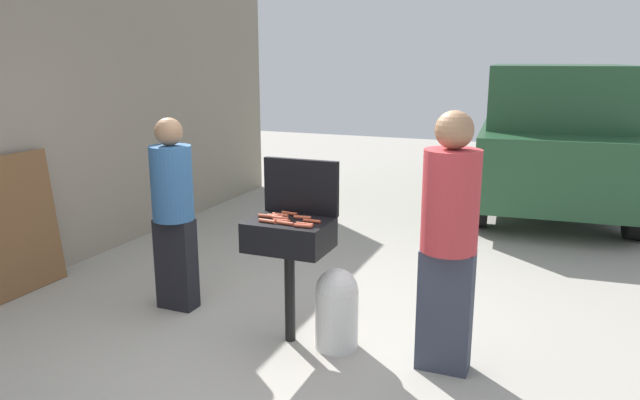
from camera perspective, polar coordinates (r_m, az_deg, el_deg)
ground_plane at (r=4.63m, az=-2.58°, el=-13.76°), size 24.00×24.00×0.00m
house_wall_side at (r=6.73m, az=-23.06°, el=7.95°), size 0.24×8.00×3.19m
bbq_grill at (r=4.42m, az=-2.96°, el=-3.78°), size 0.60×0.44×0.95m
grill_lid_open at (r=4.52m, az=-1.83°, el=1.29°), size 0.60×0.05×0.42m
hot_dog_0 at (r=4.46m, az=-4.26°, el=-1.52°), size 0.13×0.03×0.03m
hot_dog_1 at (r=4.40m, az=-3.83°, el=-1.73°), size 0.13×0.03×0.03m
hot_dog_2 at (r=4.46m, az=-5.13°, el=-1.54°), size 0.13×0.03×0.03m
hot_dog_3 at (r=4.23m, az=-1.48°, el=-2.33°), size 0.13×0.03×0.03m
hot_dog_4 at (r=4.32m, az=-5.08°, el=-2.02°), size 0.13×0.04×0.03m
hot_dog_5 at (r=4.26m, az=-3.35°, el=-2.22°), size 0.13×0.03×0.03m
hot_dog_6 at (r=4.48m, az=-3.81°, el=-1.44°), size 0.13×0.03×0.03m
hot_dog_7 at (r=4.32m, az=-3.69°, el=-1.99°), size 0.13×0.04×0.03m
hot_dog_8 at (r=4.19m, az=-1.64°, el=-2.48°), size 0.13×0.04×0.03m
hot_dog_9 at (r=4.40m, az=-1.69°, el=-1.68°), size 0.13×0.04×0.03m
hot_dog_10 at (r=4.52m, az=-2.94°, el=-1.29°), size 0.13×0.04×0.03m
hot_dog_11 at (r=4.31m, az=-0.79°, el=-2.02°), size 0.13×0.03×0.03m
propane_tank at (r=4.47m, az=1.61°, el=-10.20°), size 0.32×0.32×0.62m
person_left at (r=5.14m, az=-13.85°, el=-0.71°), size 0.35×0.35×1.64m
person_right at (r=4.05m, az=12.22°, el=-3.24°), size 0.38×0.38×1.79m
parked_minivan at (r=9.22m, az=21.37°, el=5.74°), size 2.31×4.54×2.02m
leaning_board at (r=6.05m, az=-27.02°, el=-2.17°), size 0.15×0.90×1.28m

